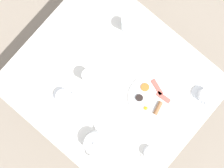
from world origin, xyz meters
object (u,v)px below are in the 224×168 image
object	(u,v)px
breakfast_plate	(151,98)
teacup_with_saucer_left	(64,96)
napkin_folded	(103,103)
water_glass_tall	(127,24)
teapot_near	(95,142)
knife_by_plate	(80,53)
creamer_jug	(149,152)
teacup_with_saucer_right	(205,95)
fork_by_plate	(94,4)
water_glass_short	(90,76)

from	to	relation	value
breakfast_plate	teacup_with_saucer_left	bearing A→B (deg)	-50.35
teacup_with_saucer_left	napkin_folded	world-z (taller)	teacup_with_saucer_left
water_glass_tall	teapot_near	bearing A→B (deg)	25.45
water_glass_tall	knife_by_plate	size ratio (longest dim) A/B	0.59
water_glass_tall	napkin_folded	world-z (taller)	water_glass_tall
teapot_near	teacup_with_saucer_left	size ratio (longest dim) A/B	1.24
teacup_with_saucer_left	creamer_jug	world-z (taller)	teacup_with_saucer_left
creamer_jug	breakfast_plate	bearing A→B (deg)	-142.61
teacup_with_saucer_right	napkin_folded	world-z (taller)	teacup_with_saucer_right
teacup_with_saucer_right	napkin_folded	size ratio (longest dim) A/B	1.00
teacup_with_saucer_right	water_glass_tall	distance (m)	0.65
fork_by_plate	knife_by_plate	xyz separation A→B (m)	(0.30, 0.14, 0.00)
teacup_with_saucer_left	napkin_folded	xyz separation A→B (m)	(-0.12, 0.20, -0.03)
teapot_near	water_glass_tall	world-z (taller)	teapot_near
teacup_with_saucer_right	creamer_jug	xyz separation A→B (m)	(0.49, -0.04, -0.00)
water_glass_tall	water_glass_short	bearing A→B (deg)	5.63
water_glass_short	creamer_jug	world-z (taller)	water_glass_short
knife_by_plate	teapot_near	bearing A→B (deg)	50.79
teacup_with_saucer_right	napkin_folded	bearing A→B (deg)	-44.99
teacup_with_saucer_left	napkin_folded	distance (m)	0.24
water_glass_short	teacup_with_saucer_left	bearing A→B (deg)	-11.60
water_glass_short	napkin_folded	size ratio (longest dim) A/B	0.82
napkin_folded	fork_by_plate	size ratio (longest dim) A/B	1.01
teapot_near	creamer_jug	size ratio (longest dim) A/B	2.17
teapot_near	napkin_folded	size ratio (longest dim) A/B	1.24
creamer_jug	knife_by_plate	bearing A→B (deg)	-104.72
teacup_with_saucer_right	water_glass_tall	world-z (taller)	water_glass_tall
water_glass_short	fork_by_plate	bearing A→B (deg)	-141.65
breakfast_plate	teapot_near	world-z (taller)	teapot_near
creamer_jug	knife_by_plate	world-z (taller)	creamer_jug
water_glass_tall	creamer_jug	bearing A→B (deg)	50.11
teacup_with_saucer_left	knife_by_plate	size ratio (longest dim) A/B	0.82
teacup_with_saucer_left	water_glass_tall	bearing A→B (deg)	179.93
breakfast_plate	napkin_folded	bearing A→B (deg)	-43.58
teacup_with_saucer_left	teapot_near	bearing A→B (deg)	75.51
teacup_with_saucer_left	water_glass_short	world-z (taller)	water_glass_short
napkin_folded	teacup_with_saucer_left	bearing A→B (deg)	-59.01
fork_by_plate	water_glass_tall	bearing A→B (deg)	95.41
knife_by_plate	water_glass_tall	bearing A→B (deg)	160.76
teapot_near	fork_by_plate	distance (m)	0.87
water_glass_short	creamer_jug	distance (m)	0.59
napkin_folded	teacup_with_saucer_right	bearing A→B (deg)	135.01
teacup_with_saucer_right	water_glass_short	bearing A→B (deg)	-58.44
water_glass_tall	creamer_jug	xyz separation A→B (m)	(0.51, 0.61, -0.03)
teacup_with_saucer_left	knife_by_plate	distance (m)	0.29
teapot_near	teacup_with_saucer_left	world-z (taller)	teapot_near
water_glass_tall	fork_by_plate	size ratio (longest dim) A/B	0.72
teacup_with_saucer_left	napkin_folded	size ratio (longest dim) A/B	1.00
teacup_with_saucer_left	creamer_jug	size ratio (longest dim) A/B	1.75
breakfast_plate	napkin_folded	world-z (taller)	breakfast_plate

